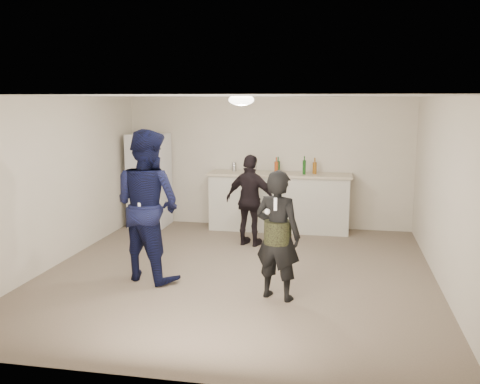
% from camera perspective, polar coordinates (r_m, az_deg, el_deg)
% --- Properties ---
extents(floor, '(6.00, 6.00, 0.00)m').
position_cam_1_polar(floor, '(7.73, -0.28, -8.68)').
color(floor, '#6B5B4C').
rests_on(floor, ground).
extents(ceiling, '(6.00, 6.00, 0.00)m').
position_cam_1_polar(ceiling, '(7.33, -0.30, 10.19)').
color(ceiling, silver).
rests_on(ceiling, wall_back).
extents(wall_back, '(6.00, 0.00, 6.00)m').
position_cam_1_polar(wall_back, '(10.36, 2.94, 3.16)').
color(wall_back, beige).
rests_on(wall_back, floor).
extents(wall_front, '(6.00, 0.00, 6.00)m').
position_cam_1_polar(wall_front, '(4.58, -7.64, -5.53)').
color(wall_front, beige).
rests_on(wall_front, floor).
extents(wall_left, '(0.00, 6.00, 6.00)m').
position_cam_1_polar(wall_left, '(8.40, -19.03, 1.05)').
color(wall_left, beige).
rests_on(wall_left, floor).
extents(wall_right, '(0.00, 6.00, 6.00)m').
position_cam_1_polar(wall_right, '(7.41, 21.07, -0.19)').
color(wall_right, beige).
rests_on(wall_right, floor).
extents(counter, '(2.60, 0.56, 1.05)m').
position_cam_1_polar(counter, '(10.11, 4.19, -1.18)').
color(counter, beige).
rests_on(counter, floor).
extents(counter_top, '(2.68, 0.64, 0.04)m').
position_cam_1_polar(counter_top, '(10.02, 4.23, 1.88)').
color(counter_top, beige).
rests_on(counter_top, counter).
extents(fridge, '(0.70, 0.70, 1.80)m').
position_cam_1_polar(fridge, '(10.57, -9.65, 1.26)').
color(fridge, silver).
rests_on(fridge, floor).
extents(fridge_handle, '(0.02, 0.02, 0.60)m').
position_cam_1_polar(fridge_handle, '(10.08, -8.95, 3.16)').
color(fridge_handle, silver).
rests_on(fridge_handle, fridge).
extents(ceiling_dome, '(0.36, 0.36, 0.16)m').
position_cam_1_polar(ceiling_dome, '(7.62, 0.14, 9.80)').
color(ceiling_dome, white).
rests_on(ceiling_dome, ceiling).
extents(shaker, '(0.08, 0.08, 0.17)m').
position_cam_1_polar(shaker, '(10.28, -0.62, 2.70)').
color(shaker, '#B0B0B4').
rests_on(shaker, counter_top).
extents(man, '(1.23, 1.10, 2.07)m').
position_cam_1_polar(man, '(7.39, -9.84, -1.39)').
color(man, '#101545').
rests_on(man, floor).
extents(woman, '(0.68, 0.56, 1.62)m').
position_cam_1_polar(woman, '(6.60, 4.04, -4.63)').
color(woman, black).
rests_on(woman, floor).
extents(camo_shorts, '(0.34, 0.34, 0.28)m').
position_cam_1_polar(camo_shorts, '(6.59, 4.04, -4.30)').
color(camo_shorts, '#2C3217').
rests_on(camo_shorts, woman).
extents(spectator, '(0.98, 0.60, 1.55)m').
position_cam_1_polar(spectator, '(9.00, 1.16, -0.92)').
color(spectator, black).
rests_on(spectator, floor).
extents(remote_man, '(0.04, 0.04, 0.15)m').
position_cam_1_polar(remote_man, '(7.13, -10.63, -1.70)').
color(remote_man, white).
rests_on(remote_man, man).
extents(nunchuk_man, '(0.07, 0.07, 0.07)m').
position_cam_1_polar(nunchuk_man, '(7.13, -9.63, -2.24)').
color(nunchuk_man, white).
rests_on(nunchuk_man, man).
extents(remote_woman, '(0.04, 0.04, 0.15)m').
position_cam_1_polar(remote_woman, '(6.26, 3.81, -1.30)').
color(remote_woman, silver).
rests_on(remote_woman, woman).
extents(nunchuk_woman, '(0.07, 0.07, 0.07)m').
position_cam_1_polar(nunchuk_woman, '(6.32, 2.94, -2.10)').
color(nunchuk_woman, silver).
rests_on(nunchuk_woman, woman).
extents(bottle_cluster, '(1.28, 0.37, 0.26)m').
position_cam_1_polar(bottle_cluster, '(9.98, 4.98, 2.61)').
color(bottle_cluster, '#164E22').
rests_on(bottle_cluster, counter_top).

